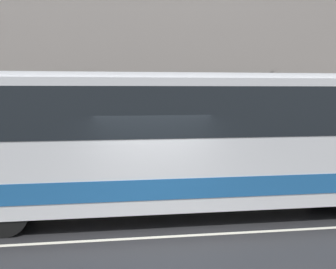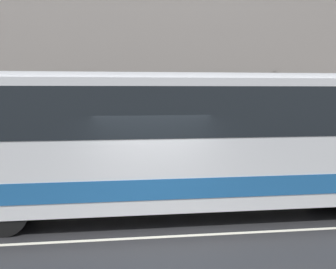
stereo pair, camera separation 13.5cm
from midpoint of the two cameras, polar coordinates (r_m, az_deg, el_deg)
name	(u,v)px [view 2 (the right image)]	position (r m, az deg, el deg)	size (l,w,h in m)	color
ground_plane	(156,237)	(9.87, -1.11, -12.43)	(60.00, 60.00, 0.00)	#262628
sidewalk	(132,182)	(15.19, -4.11, -5.80)	(60.00, 3.07, 0.17)	gray
lane_stripe	(156,237)	(9.87, -1.11, -12.41)	(54.00, 0.14, 0.01)	beige
transit_bus	(174,136)	(11.25, 1.06, -0.22)	(12.37, 2.50, 3.42)	silver
pedestrian_waiting	(174,151)	(16.36, 0.93, -2.03)	(0.36, 0.36, 1.61)	#333338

